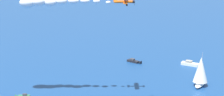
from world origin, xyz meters
TOP-DOWN VIEW (x-y plane):
  - motorboat_near_centre at (-31.73, -10.30)m, footprint 5.28×4.25m
  - motorboat_far_port at (-16.57, 49.57)m, footprint 7.59×2.58m
  - sailboat_far_stbd at (20.56, 36.03)m, footprint 6.34×10.76m
  - motorboat_outer_ring_a at (8.57, 59.32)m, footprint 10.12×2.96m
  - biplane_wingman at (8.32, -3.15)m, footprint 6.93×6.85m
  - smoke_trail_wingman at (-12.84, -16.13)m, footprint 25.94×17.16m

SIDE VIEW (x-z plane):
  - motorboat_near_centre at x=-31.73m, z-range -0.36..1.22m
  - motorboat_far_port at x=-16.57m, z-range -0.50..1.66m
  - motorboat_outer_ring_a at x=8.57m, z-range -0.67..2.24m
  - sailboat_far_stbd at x=20.56m, z-range -0.59..12.98m
  - smoke_trail_wingman at x=-12.84m, z-range 36.39..39.93m
  - biplane_wingman at x=8.32m, z-range 36.63..40.22m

